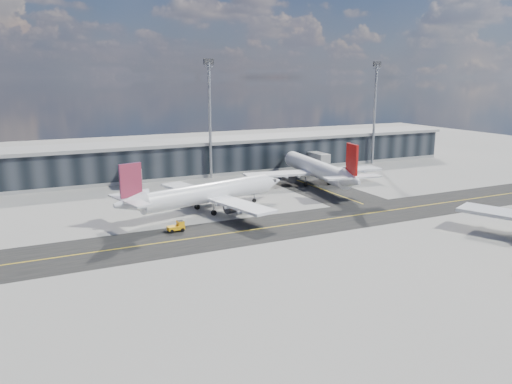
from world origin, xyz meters
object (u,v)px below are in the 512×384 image
(airliner_redtail, at_px, (317,169))
(service_van, at_px, (348,178))
(airliner_af, at_px, (207,193))
(baggage_tug, at_px, (177,226))

(airliner_redtail, xyz_separation_m, service_van, (9.51, 1.09, -3.12))
(service_van, bearing_deg, airliner_redtail, -178.24)
(airliner_af, height_order, baggage_tug, airliner_af)
(service_van, bearing_deg, baggage_tug, -160.97)
(airliner_af, distance_m, service_van, 42.57)
(airliner_redtail, height_order, baggage_tug, airliner_redtail)
(baggage_tug, xyz_separation_m, service_van, (49.11, 21.65, -0.11))
(airliner_af, relative_size, service_van, 6.71)
(airliner_redtail, relative_size, baggage_tug, 13.87)
(airliner_af, height_order, service_van, airliner_af)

